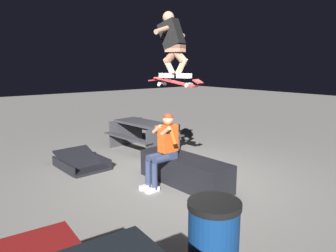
# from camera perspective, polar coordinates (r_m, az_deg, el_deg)

# --- Properties ---
(ground_plane) EXTENTS (40.00, 40.00, 0.00)m
(ground_plane) POSITION_cam_1_polar(r_m,az_deg,el_deg) (6.42, 2.15, -9.29)
(ground_plane) COLOR gray
(ledge_box_main) EXTENTS (1.96, 0.70, 0.52)m
(ledge_box_main) POSITION_cam_1_polar(r_m,az_deg,el_deg) (6.03, 3.00, -8.00)
(ledge_box_main) COLOR black
(ledge_box_main) RESTS_ON ground
(person_sitting_on_ledge) EXTENTS (0.59, 0.76, 1.36)m
(person_sitting_on_ledge) POSITION_cam_1_polar(r_m,az_deg,el_deg) (5.78, -0.82, -3.65)
(person_sitting_on_ledge) COLOR #2D3856
(person_sitting_on_ledge) RESTS_ON ground
(skateboard) EXTENTS (1.03, 0.50, 0.16)m
(skateboard) POSITION_cam_1_polar(r_m,az_deg,el_deg) (5.57, 1.29, 7.91)
(skateboard) COLOR #B72D2D
(skater_airborne) EXTENTS (0.63, 0.87, 1.12)m
(skater_airborne) POSITION_cam_1_polar(r_m,az_deg,el_deg) (5.61, 0.81, 14.95)
(skater_airborne) COLOR white
(kicker_ramp) EXTENTS (1.24, 0.91, 0.44)m
(kicker_ramp) POSITION_cam_1_polar(r_m,az_deg,el_deg) (7.27, -15.30, -6.65)
(kicker_ramp) COLOR black
(kicker_ramp) RESTS_ON ground
(picnic_table_back) EXTENTS (1.81, 1.48, 0.75)m
(picnic_table_back) POSITION_cam_1_polar(r_m,az_deg,el_deg) (8.35, -4.41, -0.96)
(picnic_table_back) COLOR #38383D
(picnic_table_back) RESTS_ON ground
(trash_bin) EXTENTS (0.51, 0.51, 0.98)m
(trash_bin) POSITION_cam_1_polar(r_m,az_deg,el_deg) (3.27, 8.13, -21.10)
(trash_bin) COLOR navy
(trash_bin) RESTS_ON ground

